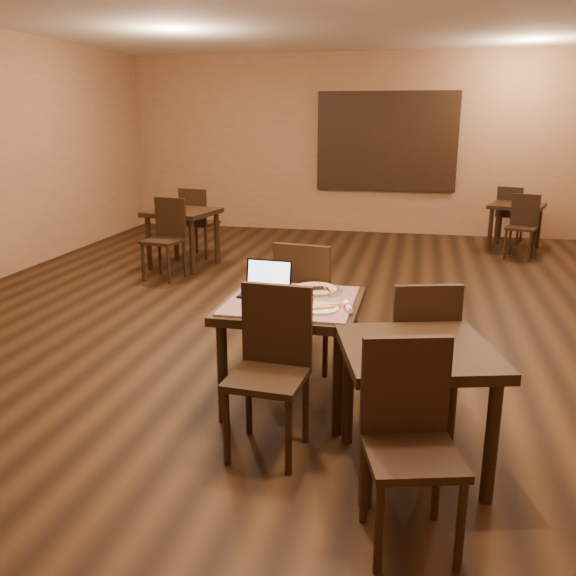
% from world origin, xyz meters
% --- Properties ---
extents(ground, '(10.00, 10.00, 0.00)m').
position_xyz_m(ground, '(0.00, 0.00, 0.00)').
color(ground, black).
rests_on(ground, ground).
extents(wall_back, '(8.00, 0.02, 3.00)m').
position_xyz_m(wall_back, '(0.00, 5.00, 1.50)').
color(wall_back, '#9A6F4E').
rests_on(wall_back, ground).
extents(mural, '(2.34, 0.05, 1.64)m').
position_xyz_m(mural, '(0.50, 4.96, 1.55)').
color(mural, '#26538C').
rests_on(mural, wall_back).
extents(tiled_table, '(0.92, 0.92, 0.76)m').
position_xyz_m(tiled_table, '(0.29, -1.78, 0.66)').
color(tiled_table, black).
rests_on(tiled_table, ground).
extents(chair_main_near, '(0.47, 0.47, 1.01)m').
position_xyz_m(chair_main_near, '(0.30, -2.39, 0.57)').
color(chair_main_near, black).
rests_on(chair_main_near, ground).
extents(chair_main_far, '(0.51, 0.51, 1.04)m').
position_xyz_m(chair_main_far, '(0.28, -1.17, 0.59)').
color(chair_main_far, black).
rests_on(chair_main_far, ground).
extents(laptop, '(0.35, 0.28, 0.23)m').
position_xyz_m(laptop, '(0.09, -1.68, 0.82)').
color(laptop, black).
rests_on(laptop, tiled_table).
extents(plate, '(0.25, 0.25, 0.01)m').
position_xyz_m(plate, '(0.51, -1.96, 0.77)').
color(plate, white).
rests_on(plate, tiled_table).
extents(pizza_slice, '(0.28, 0.28, 0.02)m').
position_xyz_m(pizza_slice, '(0.51, -1.96, 0.79)').
color(pizza_slice, beige).
rests_on(pizza_slice, plate).
extents(pizza_pan, '(0.39, 0.39, 0.01)m').
position_xyz_m(pizza_pan, '(0.41, -1.54, 0.77)').
color(pizza_pan, silver).
rests_on(pizza_pan, tiled_table).
extents(pizza_whole, '(0.32, 0.32, 0.02)m').
position_xyz_m(pizza_whole, '(0.41, -1.54, 0.78)').
color(pizza_whole, beige).
rests_on(pizza_whole, pizza_pan).
extents(spatula, '(0.19, 0.27, 0.01)m').
position_xyz_m(spatula, '(0.43, -1.56, 0.79)').
color(spatula, silver).
rests_on(spatula, pizza_whole).
extents(napkin_roll, '(0.09, 0.19, 0.04)m').
position_xyz_m(napkin_roll, '(0.69, -1.92, 0.78)').
color(napkin_roll, white).
rests_on(napkin_roll, tiled_table).
extents(other_table_a, '(0.93, 0.93, 0.70)m').
position_xyz_m(other_table_a, '(2.54, 3.99, 0.58)').
color(other_table_a, black).
rests_on(other_table_a, ground).
extents(other_table_a_chair_near, '(0.49, 0.49, 0.90)m').
position_xyz_m(other_table_a_chair_near, '(2.56, 3.46, 0.51)').
color(other_table_a_chair_near, black).
rests_on(other_table_a_chair_near, ground).
extents(other_table_a_chair_far, '(0.49, 0.49, 0.90)m').
position_xyz_m(other_table_a_chair_far, '(2.51, 4.52, 0.51)').
color(other_table_a_chair_far, black).
rests_on(other_table_a_chair_far, ground).
extents(other_table_b, '(0.95, 0.95, 0.77)m').
position_xyz_m(other_table_b, '(-1.97, 1.89, 0.64)').
color(other_table_b, black).
rests_on(other_table_b, ground).
extents(other_table_b_chair_near, '(0.50, 0.50, 0.99)m').
position_xyz_m(other_table_b_chair_near, '(-1.95, 1.31, 0.56)').
color(other_table_b_chair_near, black).
rests_on(other_table_b_chair_near, ground).
extents(other_table_b_chair_far, '(0.50, 0.50, 0.99)m').
position_xyz_m(other_table_b_chair_far, '(-1.98, 2.47, 0.56)').
color(other_table_b_chair_far, black).
rests_on(other_table_b_chair_far, ground).
extents(other_table_c, '(0.99, 0.99, 0.76)m').
position_xyz_m(other_table_c, '(1.14, -2.48, 0.63)').
color(other_table_c, black).
rests_on(other_table_c, ground).
extents(other_table_c_chair_near, '(0.52, 0.52, 0.98)m').
position_xyz_m(other_table_c_chair_near, '(1.12, -3.05, 0.55)').
color(other_table_c_chair_near, black).
rests_on(other_table_c_chair_near, ground).
extents(other_table_c_chair_far, '(0.52, 0.52, 0.98)m').
position_xyz_m(other_table_c_chair_far, '(1.16, -1.90, 0.55)').
color(other_table_c_chair_far, black).
rests_on(other_table_c_chair_far, ground).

